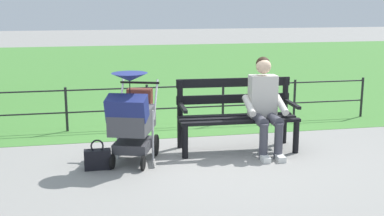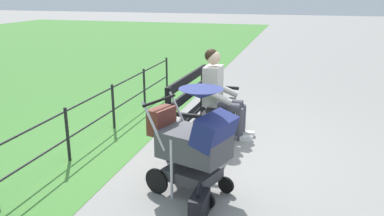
% 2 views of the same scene
% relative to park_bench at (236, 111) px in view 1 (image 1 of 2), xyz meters
% --- Properties ---
extents(ground_plane, '(60.00, 60.00, 0.00)m').
position_rel_park_bench_xyz_m(ground_plane, '(0.43, 0.12, -0.53)').
color(ground_plane, gray).
extents(grass_lawn, '(40.00, 16.00, 0.01)m').
position_rel_park_bench_xyz_m(grass_lawn, '(0.43, -8.68, -0.52)').
color(grass_lawn, '#478438').
rests_on(grass_lawn, ground).
extents(park_bench, '(1.62, 0.67, 0.96)m').
position_rel_park_bench_xyz_m(park_bench, '(0.00, 0.00, 0.00)').
color(park_bench, black).
rests_on(park_bench, ground).
extents(person_on_bench, '(0.55, 0.74, 1.28)m').
position_rel_park_bench_xyz_m(person_on_bench, '(-0.33, 0.22, 0.15)').
color(person_on_bench, '#42424C').
rests_on(person_on_bench, ground).
extents(stroller, '(0.75, 0.99, 1.15)m').
position_rel_park_bench_xyz_m(stroller, '(1.44, 0.32, 0.07)').
color(stroller, black).
rests_on(stroller, ground).
extents(handbag, '(0.32, 0.14, 0.37)m').
position_rel_park_bench_xyz_m(handbag, '(1.88, 0.49, -0.40)').
color(handbag, black).
rests_on(handbag, ground).
extents(park_fence, '(6.33, 0.04, 0.70)m').
position_rel_park_bench_xyz_m(park_fence, '(0.43, -1.41, -0.11)').
color(park_fence, black).
rests_on(park_fence, ground).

